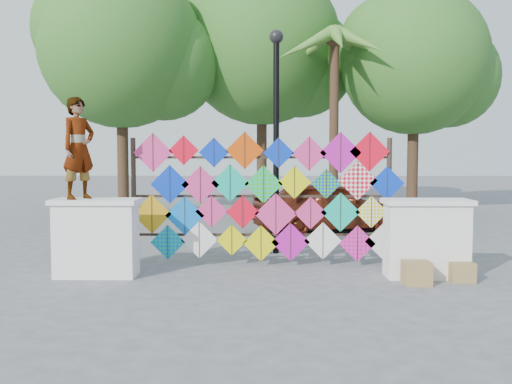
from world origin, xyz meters
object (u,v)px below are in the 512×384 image
at_px(kite_rack, 267,199).
at_px(vendor_woman, 79,148).
at_px(sedan, 328,206).
at_px(lamppost, 276,120).

distance_m(kite_rack, vendor_woman, 3.33).
relative_size(vendor_woman, sedan, 0.43).
bearing_deg(sedan, kite_rack, 144.76).
relative_size(kite_rack, sedan, 1.28).
bearing_deg(sedan, lamppost, 140.80).
bearing_deg(kite_rack, sedan, 70.44).
distance_m(kite_rack, lamppost, 1.96).
height_order(kite_rack, vendor_woman, vendor_woman).
xyz_separation_m(sedan, lamppost, (-1.41, -3.25, 2.03)).
bearing_deg(lamppost, kite_rack, -98.65).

